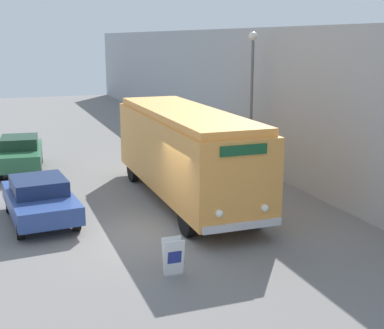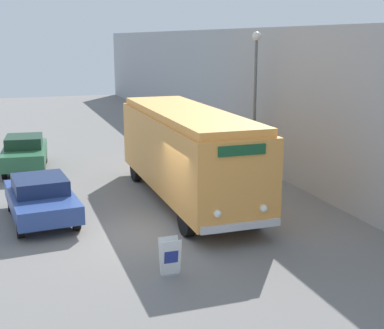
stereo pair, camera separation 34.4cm
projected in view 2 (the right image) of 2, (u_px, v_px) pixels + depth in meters
ground_plane at (152, 233)px, 15.99m from camera, size 80.00×80.00×0.00m
building_wall_right at (231, 92)px, 26.63m from camera, size 0.30×60.00×6.11m
vintage_bus at (187, 150)px, 18.69m from camera, size 2.49×9.48×3.26m
sign_board at (170, 257)px, 13.07m from camera, size 0.50×0.35×0.94m
streetlamp at (255, 82)px, 21.99m from camera, size 0.36×0.36×5.93m
parked_car_near at (41, 198)px, 16.98m from camera, size 2.22×4.20×1.39m
parked_car_mid at (25, 153)px, 23.39m from camera, size 2.16×4.22×1.51m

